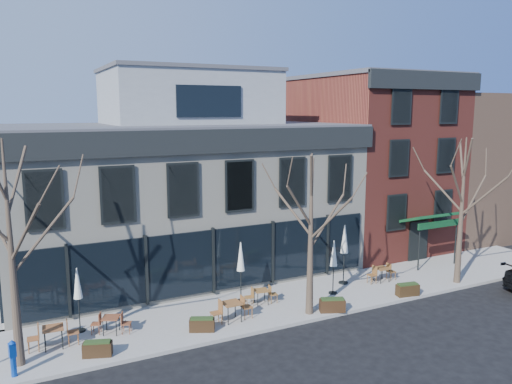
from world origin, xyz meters
name	(u,v)px	position (x,y,z in m)	size (l,w,h in m)	color
ground	(213,298)	(0.00, 0.00, 0.00)	(120.00, 120.00, 0.00)	black
sidewalk_front	(294,300)	(3.25, -2.15, 0.07)	(33.50, 4.70, 0.15)	gray
corner_building	(180,187)	(0.07, 5.07, 4.72)	(18.39, 10.39, 11.10)	beige
red_brick_building	(367,160)	(13.00, 4.98, 5.64)	(8.20, 11.78, 11.18)	maroon
bg_building	(461,162)	(23.00, 6.00, 5.00)	(12.00, 12.00, 10.00)	#8C664C
tree_corner	(12,252)	(-8.49, -3.20, 4.25)	(3.93, 3.98, 7.92)	#382B21
tree_mid	(311,233)	(3.01, -3.90, 3.79)	(3.50, 3.55, 7.04)	#382B21
tree_right	(462,209)	(12.01, -3.90, 4.02)	(3.72, 3.77, 7.48)	#382B21
call_box	(13,357)	(-8.70, -3.97, 0.83)	(0.26, 0.26, 1.29)	#0B3697
cafe_set_0	(53,335)	(-7.33, -2.36, 0.65)	(1.87, 0.78, 0.98)	brown
cafe_set_1	(111,323)	(-5.17, -2.10, 0.58)	(1.62, 1.01, 0.84)	brown
cafe_set_2	(232,309)	(-0.38, -3.14, 0.66)	(1.89, 0.77, 1.00)	brown
cafe_set_3	(261,295)	(1.58, -2.03, 0.58)	(1.61, 0.71, 0.83)	brown
cafe_set_5	(382,273)	(8.57, -2.08, 0.61)	(1.70, 0.69, 0.90)	brown
umbrella_0	(78,287)	(-6.26, -1.33, 2.02)	(0.42, 0.42, 2.65)	black
umbrella_2	(241,260)	(0.87, -1.35, 2.16)	(0.46, 0.46, 2.85)	black
umbrella_3	(334,256)	(5.30, -2.39, 2.02)	(0.42, 0.42, 2.65)	black
umbrella_4	(344,242)	(6.61, -1.44, 2.33)	(0.49, 0.49, 3.08)	black
planter_0	(98,349)	(-5.96, -3.77, 0.43)	(1.10, 0.72, 0.57)	black
planter_1	(202,324)	(-1.85, -3.50, 0.43)	(1.08, 0.79, 0.56)	black
planter_2	(332,305)	(4.00, -4.20, 0.46)	(1.20, 0.83, 0.62)	black
planter_3	(408,289)	(8.36, -4.20, 0.45)	(1.15, 0.62, 0.61)	#302010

